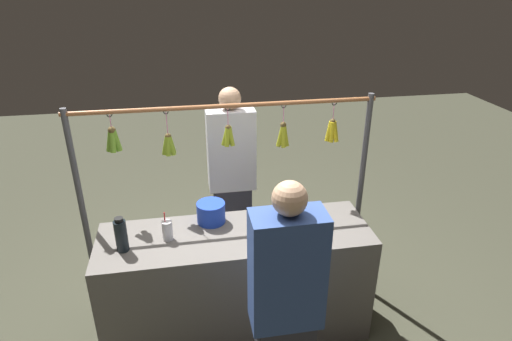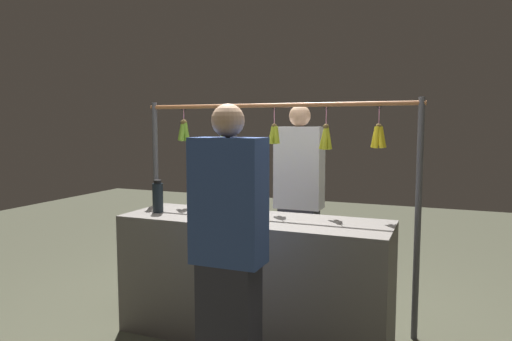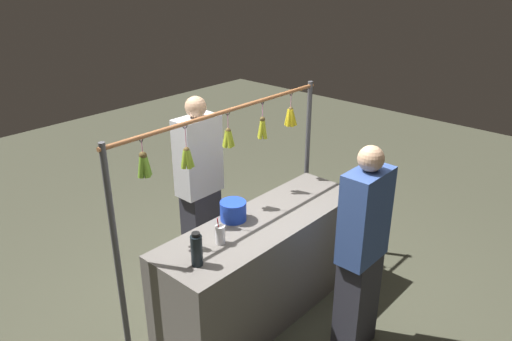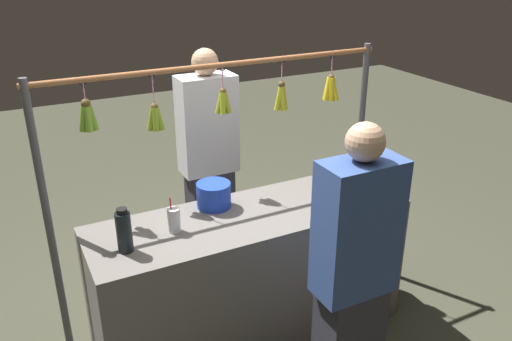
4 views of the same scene
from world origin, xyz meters
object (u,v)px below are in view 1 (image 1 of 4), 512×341
(vendor_person, at_px, (232,183))
(drink_cup, at_px, (167,230))
(water_bottle, at_px, (121,235))
(blue_bucket, at_px, (211,212))
(customer_person, at_px, (285,316))

(vendor_person, bearing_deg, drink_cup, 56.75)
(water_bottle, distance_m, drink_cup, 0.30)
(blue_bucket, bearing_deg, customer_person, 108.70)
(water_bottle, bearing_deg, customer_person, 142.64)
(vendor_person, bearing_deg, customer_person, 93.28)
(blue_bucket, distance_m, customer_person, 1.01)
(blue_bucket, height_order, customer_person, customer_person)
(blue_bucket, distance_m, drink_cup, 0.35)
(water_bottle, xyz_separation_m, drink_cup, (-0.29, -0.08, -0.05))
(drink_cup, bearing_deg, vendor_person, -123.25)
(water_bottle, relative_size, customer_person, 0.15)
(customer_person, bearing_deg, water_bottle, -37.36)
(blue_bucket, height_order, drink_cup, drink_cup)
(blue_bucket, height_order, vendor_person, vendor_person)
(drink_cup, xyz_separation_m, vendor_person, (-0.54, -0.82, -0.10))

